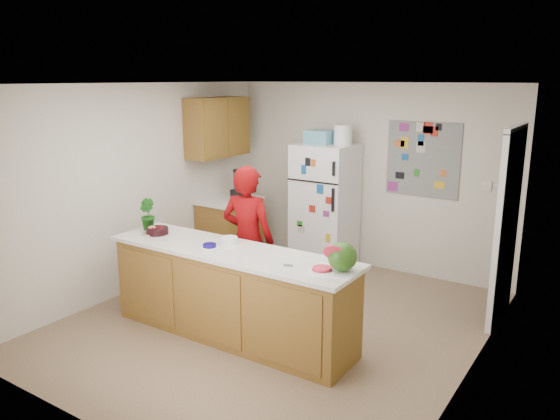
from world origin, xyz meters
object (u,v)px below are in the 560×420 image
Objects in this scene: watermelon at (342,257)px; cherry_bowl at (157,231)px; refrigerator at (325,206)px; person at (248,240)px.

watermelon is 1.08× the size of cherry_bowl.
refrigerator is 2.78m from watermelon.
watermelon is (1.46, -2.35, 0.21)m from refrigerator.
person reaches higher than watermelon.
cherry_bowl is (-2.20, -0.03, -0.11)m from watermelon.
cherry_bowl is at bearing -107.33° from refrigerator.
refrigerator is 1.80m from person.
refrigerator is at bearing 121.82° from watermelon.
watermelon is (1.43, -0.56, 0.23)m from person.
person is 6.44× the size of watermelon.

